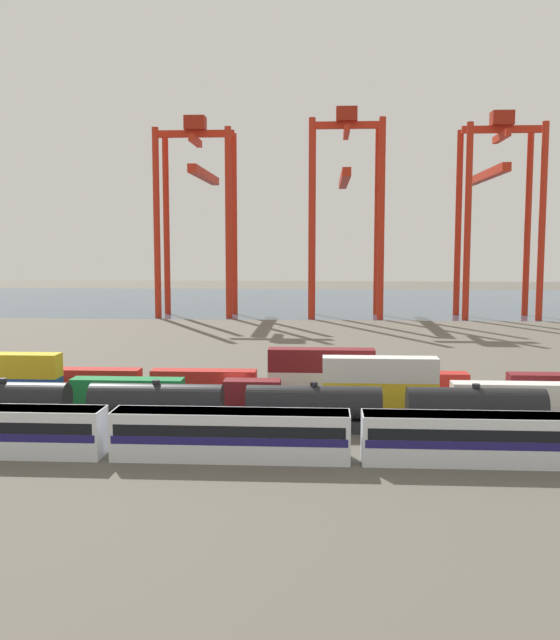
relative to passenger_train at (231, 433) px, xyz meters
name	(u,v)px	position (x,y,z in m)	size (l,w,h in m)	color
ground_plane	(264,346)	(-2.68, 63.43, -2.14)	(420.00, 420.00, 0.00)	#5B564C
harbour_water	(291,301)	(-2.68, 159.47, -2.14)	(400.00, 110.00, 0.01)	#384C60
passenger_train	(231,433)	(0.00, 0.00, 0.00)	(58.34, 3.14, 3.90)	silver
freight_tank_row	(235,406)	(-0.85, 9.16, 0.01)	(56.09, 3.05, 4.51)	#232326
shipping_container_1	(6,389)	(-27.38, 19.69, -0.84)	(12.10, 2.44, 2.60)	#1C4299
shipping_container_2	(5,365)	(-27.38, 19.69, 1.76)	(12.10, 2.44, 2.60)	gold
shipping_container_3	(128,390)	(-13.83, 19.69, -0.84)	(12.10, 2.44, 2.60)	#197538
shipping_container_4	(252,392)	(-0.28, 19.69, -0.84)	(6.04, 2.44, 2.60)	maroon
shipping_container_5	(380,393)	(13.27, 19.69, -0.84)	(12.10, 2.44, 2.60)	gold
shipping_container_6	(380,369)	(13.27, 19.69, 1.76)	(12.10, 2.44, 2.60)	silver
shipping_container_7	(510,395)	(26.81, 19.69, -0.84)	(12.10, 2.44, 2.60)	silver
shipping_container_9	(89,380)	(-19.98, 25.33, -0.84)	(12.10, 2.44, 2.60)	#AD211C
shipping_container_10	(204,381)	(-6.46, 25.33, -0.84)	(12.10, 2.44, 2.60)	#AD211C
shipping_container_11	(321,382)	(7.07, 25.33, -0.84)	(12.10, 2.44, 2.60)	silver
shipping_container_12	(321,360)	(7.07, 25.33, 1.76)	(12.10, 2.44, 2.60)	maroon
shipping_container_13	(441,384)	(20.59, 25.33, -0.84)	(6.04, 2.44, 2.60)	#AD211C
gantry_crane_west	(198,196)	(-22.82, 115.48, 26.28)	(18.21, 36.38, 46.58)	red
gantry_crane_central	(346,194)	(12.26, 115.66, 26.74)	(17.18, 38.66, 48.19)	red
gantry_crane_east	(496,194)	(47.34, 115.95, 26.50)	(17.87, 39.91, 46.92)	red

